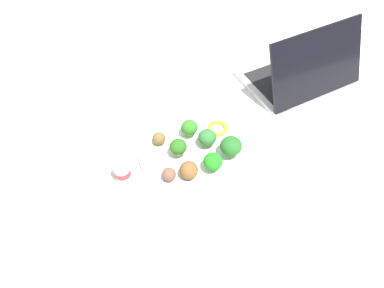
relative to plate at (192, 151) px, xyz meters
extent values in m
plane|color=silver|center=(0.00, 0.00, -0.01)|extent=(4.00, 4.00, 0.00)
cylinder|color=white|center=(0.00, 0.00, 0.00)|extent=(0.28, 0.28, 0.02)
cylinder|color=#99C969|center=(0.01, 0.05, 0.01)|extent=(0.02, 0.02, 0.01)
ellipsoid|color=#2E7422|center=(0.01, 0.05, 0.04)|extent=(0.04, 0.04, 0.04)
cylinder|color=#98BC76|center=(-0.04, -0.01, 0.02)|extent=(0.02, 0.02, 0.02)
ellipsoid|color=#276319|center=(-0.04, -0.01, 0.04)|extent=(0.04, 0.04, 0.04)
cylinder|color=#97C36D|center=(0.04, 0.00, 0.01)|extent=(0.02, 0.02, 0.01)
ellipsoid|color=#2F6B31|center=(0.04, 0.00, 0.04)|extent=(0.05, 0.05, 0.04)
cylinder|color=#9CC86A|center=(0.03, -0.08, 0.01)|extent=(0.02, 0.02, 0.01)
ellipsoid|color=#20831D|center=(0.03, -0.08, 0.04)|extent=(0.05, 0.05, 0.04)
cylinder|color=#A6D16E|center=(0.09, -0.05, 0.02)|extent=(0.01, 0.01, 0.01)
ellipsoid|color=#246324|center=(0.09, -0.05, 0.04)|extent=(0.06, 0.06, 0.04)
sphere|color=brown|center=(-0.04, -0.08, 0.03)|extent=(0.05, 0.05, 0.05)
sphere|color=brown|center=(-0.07, 0.05, 0.03)|extent=(0.03, 0.03, 0.03)
sphere|color=brown|center=(-0.08, -0.07, 0.03)|extent=(0.03, 0.03, 0.03)
torus|color=yellow|center=(0.09, 0.04, 0.01)|extent=(0.06, 0.06, 0.01)
cube|color=white|center=(0.25, 0.03, -0.01)|extent=(0.18, 0.13, 0.01)
cube|color=silver|center=(0.24, 0.05, 0.00)|extent=(0.09, 0.01, 0.01)
cube|color=silver|center=(0.30, 0.05, 0.00)|extent=(0.03, 0.02, 0.01)
cube|color=white|center=(0.22, 0.02, 0.00)|extent=(0.09, 0.01, 0.01)
cube|color=silver|center=(0.30, 0.02, 0.00)|extent=(0.06, 0.02, 0.01)
cylinder|color=white|center=(-0.19, -0.02, 0.02)|extent=(0.04, 0.04, 0.06)
cylinder|color=red|center=(-0.19, -0.02, 0.02)|extent=(0.04, 0.04, 0.02)
cylinder|color=silver|center=(-0.19, -0.02, 0.06)|extent=(0.03, 0.03, 0.01)
cube|color=silver|center=(0.40, 0.17, 0.00)|extent=(0.35, 0.26, 0.02)
cube|color=black|center=(0.40, 0.17, 0.01)|extent=(0.30, 0.20, 0.00)
cube|color=black|center=(0.41, 0.10, 0.10)|extent=(0.32, 0.13, 0.19)
camera|label=1|loc=(-0.19, -0.55, 0.74)|focal=33.41mm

